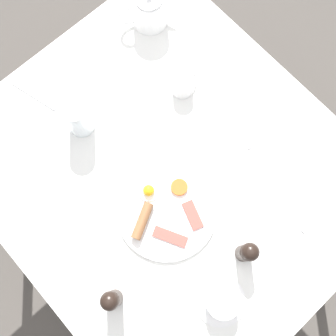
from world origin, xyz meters
name	(u,v)px	position (x,y,z in m)	size (l,w,h in m)	color
ground_plane	(168,208)	(0.00, 0.00, 0.00)	(8.00, 8.00, 0.00)	#4C4742
table	(168,175)	(0.00, 0.00, 0.67)	(0.96, 1.10, 0.74)	white
breakfast_plate	(165,210)	(-0.09, -0.08, 0.75)	(0.28, 0.28, 0.04)	white
teapot_near	(149,10)	(0.29, 0.40, 0.80)	(0.19, 0.11, 0.12)	white
teacup_with_saucer_left	(222,301)	(-0.14, -0.36, 0.77)	(0.13, 0.13, 0.07)	white
water_glass_tall	(78,117)	(-0.10, 0.27, 0.81)	(0.08, 0.08, 0.13)	white
creamer_jug	(183,86)	(0.20, 0.15, 0.77)	(0.09, 0.06, 0.06)	white
pepper_grinder	(247,252)	(-0.01, -0.31, 0.81)	(0.05, 0.05, 0.12)	black
salt_grinder	(112,300)	(-0.34, -0.16, 0.81)	(0.05, 0.05, 0.12)	black
fork_by_plate	(323,208)	(0.25, -0.37, 0.75)	(0.18, 0.03, 0.00)	silver
knife_by_plate	(232,117)	(0.25, -0.01, 0.75)	(0.07, 0.21, 0.00)	silver
spoon_for_tea	(34,95)	(-0.14, 0.44, 0.75)	(0.06, 0.16, 0.00)	silver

